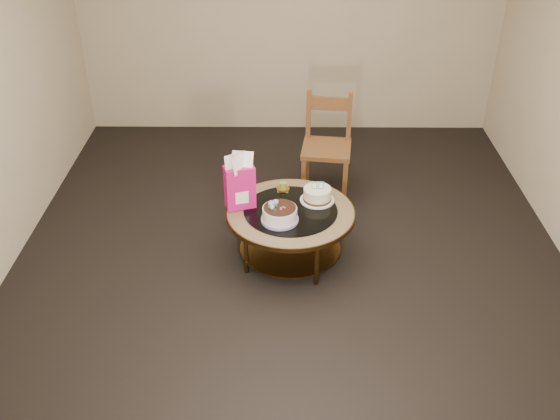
{
  "coord_description": "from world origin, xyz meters",
  "views": [
    {
      "loc": [
        -0.05,
        -4.11,
        3.1
      ],
      "look_at": [
        -0.08,
        0.02,
        0.45
      ],
      "focal_mm": 40.0,
      "sensor_mm": 36.0,
      "label": 1
    }
  ],
  "objects_px": {
    "gift_bag": "(240,181)",
    "coffee_table": "(291,219)",
    "decorated_cake": "(280,215)",
    "cream_cake": "(317,195)",
    "dining_chair": "(327,146)"
  },
  "relations": [
    {
      "from": "dining_chair",
      "to": "coffee_table",
      "type": "bearing_deg",
      "value": -100.92
    },
    {
      "from": "gift_bag",
      "to": "cream_cake",
      "type": "bearing_deg",
      "value": -9.11
    },
    {
      "from": "decorated_cake",
      "to": "gift_bag",
      "type": "bearing_deg",
      "value": 146.45
    },
    {
      "from": "coffee_table",
      "to": "dining_chair",
      "type": "bearing_deg",
      "value": 72.16
    },
    {
      "from": "cream_cake",
      "to": "coffee_table",
      "type": "bearing_deg",
      "value": -146.59
    },
    {
      "from": "decorated_cake",
      "to": "dining_chair",
      "type": "distance_m",
      "value": 1.29
    },
    {
      "from": "cream_cake",
      "to": "gift_bag",
      "type": "bearing_deg",
      "value": -172.24
    },
    {
      "from": "coffee_table",
      "to": "dining_chair",
      "type": "height_order",
      "value": "dining_chair"
    },
    {
      "from": "coffee_table",
      "to": "cream_cake",
      "type": "relative_size",
      "value": 3.69
    },
    {
      "from": "dining_chair",
      "to": "gift_bag",
      "type": "bearing_deg",
      "value": -119.32
    },
    {
      "from": "decorated_cake",
      "to": "cream_cake",
      "type": "height_order",
      "value": "cream_cake"
    },
    {
      "from": "coffee_table",
      "to": "gift_bag",
      "type": "relative_size",
      "value": 2.23
    },
    {
      "from": "gift_bag",
      "to": "dining_chair",
      "type": "xyz_separation_m",
      "value": [
        0.74,
        1.01,
        -0.2
      ]
    },
    {
      "from": "decorated_cake",
      "to": "cream_cake",
      "type": "distance_m",
      "value": 0.42
    },
    {
      "from": "gift_bag",
      "to": "coffee_table",
      "type": "bearing_deg",
      "value": -25.31
    }
  ]
}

